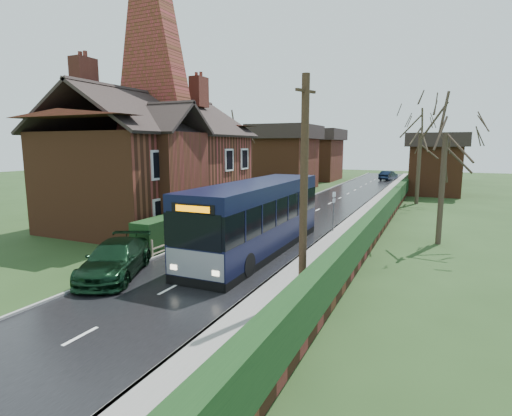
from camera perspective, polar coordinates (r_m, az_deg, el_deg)
The scene contains 18 objects.
ground at distance 20.19m, azimuth -2.10°, elevation -6.13°, with size 140.00×140.00×0.00m, color #29451D.
road at distance 29.26m, azimuth 6.68°, elevation -1.42°, with size 6.00×100.00×0.02m, color black.
pavement at distance 28.27m, azimuth 14.92°, elevation -1.91°, with size 2.50×100.00×0.14m, color slate.
kerb_right at distance 28.49m, azimuth 12.54°, elevation -1.74°, with size 0.12×100.00×0.14m, color gray.
kerb_left at distance 30.30m, azimuth 1.19°, elevation -0.92°, with size 0.12×100.00×0.10m, color gray.
front_hedge at distance 26.12m, azimuth -4.87°, elevation -0.89°, with size 1.20×16.00×1.60m, color black.
picket_fence at distance 25.83m, azimuth -3.40°, elevation -1.77°, with size 0.10×16.00×0.90m, color tan, non-canonical shape.
right_wall_hedge at distance 27.91m, azimuth 18.13°, elevation -0.21°, with size 0.60×50.00×1.80m.
brick_house at distance 28.26m, azimuth -13.83°, elevation 6.93°, with size 9.30×14.60×10.30m.
bus at distance 19.59m, azimuth 0.14°, elevation -1.43°, with size 2.68×11.46×3.47m.
car_silver at distance 21.56m, azimuth -4.50°, elevation -3.19°, with size 1.72×4.28×1.46m, color #AFB1B4.
car_green at distance 17.21m, azimuth -19.47°, elevation -6.91°, with size 1.97×4.86×1.41m, color black.
car_distant at distance 63.63m, azimuth 18.38°, elevation 4.43°, with size 1.50×4.31×1.42m, color #101C32.
bus_stop_sign at distance 24.34m, azimuth 11.04°, elevation 0.30°, with size 0.11×0.38×2.52m.
telegraph_pole at distance 13.12m, azimuth 6.85°, elevation 2.45°, with size 0.40×0.94×7.48m.
tree_right_near at distance 23.12m, azimuth 25.56°, elevation 10.66°, with size 3.90×3.90×8.42m.
tree_right_far at distance 38.60m, azimuth 22.51°, elevation 10.40°, with size 4.62×4.62×8.93m.
tree_house_side at distance 38.43m, azimuth -3.47°, elevation 11.15°, with size 3.96×3.96×9.01m.
Camera 1 is at (8.74, -17.43, 5.27)m, focal length 28.00 mm.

